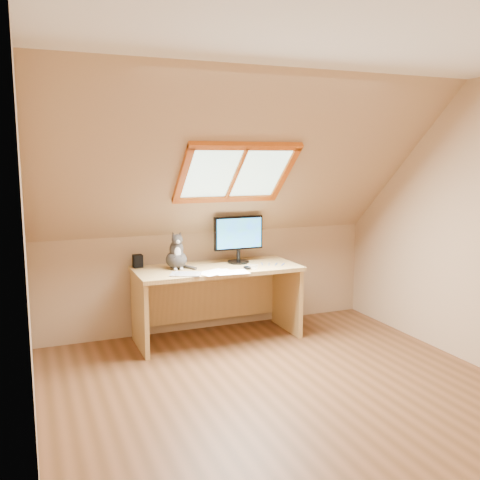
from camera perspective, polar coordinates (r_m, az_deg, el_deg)
name	(u,v)px	position (r m, az deg, el deg)	size (l,w,h in m)	color
ground	(287,395)	(4.17, 5.07, -16.14)	(3.50, 3.50, 0.00)	brown
room_shell	(296,205)	(3.71, 6.03, 3.72)	(3.52, 3.52, 2.41)	tan
desk	(215,288)	(5.24, -2.71, -5.10)	(1.57, 0.69, 0.72)	tan
monitor	(239,236)	(5.27, -0.16, 0.41)	(0.51, 0.21, 0.47)	black
cat	(176,255)	(5.05, -6.80, -1.62)	(0.21, 0.25, 0.36)	#383432
desk_speaker	(138,261)	(5.17, -10.85, -2.23)	(0.09, 0.09, 0.12)	black
graphics_tablet	(186,274)	(4.81, -5.80, -3.64)	(0.27, 0.19, 0.01)	#B2B2B7
mouse	(247,268)	(5.02, 0.77, -2.96)	(0.05, 0.09, 0.03)	black
papers	(223,272)	(4.88, -1.80, -3.45)	(0.35, 0.30, 0.01)	white
cables	(264,265)	(5.19, 2.63, -2.70)	(0.51, 0.26, 0.01)	silver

